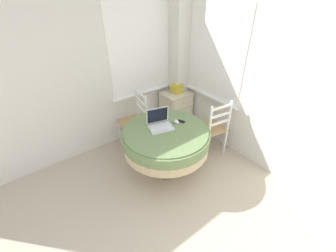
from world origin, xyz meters
TOP-DOWN VIEW (x-y plane):
  - corner_room_shell at (1.11, 1.78)m, footprint 4.21×4.69m
  - round_dining_table at (0.74, 1.66)m, footprint 1.19×1.19m
  - laptop at (0.73, 1.78)m, footprint 0.37×0.33m
  - computer_mouse at (0.96, 1.71)m, footprint 0.06×0.09m
  - cell_phone at (1.04, 1.70)m, footprint 0.10×0.13m
  - dining_chair_near_back_window at (0.75, 2.52)m, footprint 0.46×0.46m
  - dining_chair_near_right_window at (1.60, 1.58)m, footprint 0.47×0.47m
  - corner_cabinet at (1.67, 2.58)m, footprint 0.51×0.46m
  - storage_box at (1.68, 2.57)m, footprint 0.19×0.16m

SIDE VIEW (x-z plane):
  - corner_cabinet at x=1.67m, z-range 0.00..0.69m
  - dining_chair_near_back_window at x=0.75m, z-range -0.02..0.94m
  - dining_chair_near_right_window at x=1.60m, z-range -0.02..0.94m
  - round_dining_table at x=0.74m, z-range 0.23..0.97m
  - cell_phone at x=1.04m, z-range 0.74..0.75m
  - computer_mouse at x=0.96m, z-range 0.74..0.79m
  - storage_box at x=1.68m, z-range 0.69..0.84m
  - laptop at x=0.73m, z-range 0.67..0.92m
  - corner_room_shell at x=1.11m, z-range 0.00..2.55m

